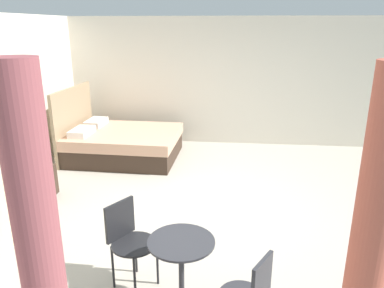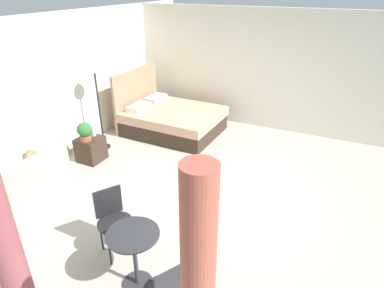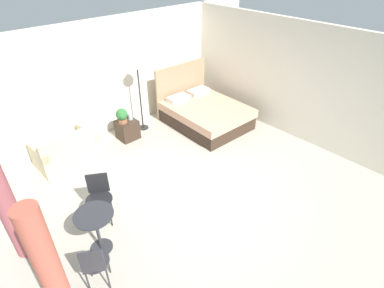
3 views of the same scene
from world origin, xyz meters
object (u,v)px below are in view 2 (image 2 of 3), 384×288
(bed, at_px, (171,119))
(floor_lamp, at_px, (95,75))
(cafe_chair_near_window, at_px, (112,215))
(potted_plant, at_px, (85,131))
(nightstand, at_px, (91,149))
(vase, at_px, (93,132))
(couch, at_px, (25,185))
(balcony_table, at_px, (134,250))

(bed, distance_m, floor_lamp, 2.00)
(cafe_chair_near_window, bearing_deg, bed, 17.69)
(potted_plant, xyz_separation_m, floor_lamp, (0.64, 0.16, 0.87))
(nightstand, xyz_separation_m, potted_plant, (-0.10, -0.01, 0.42))
(bed, height_order, vase, bed)
(bed, distance_m, potted_plant, 2.12)
(couch, bearing_deg, vase, -0.67)
(vase, bearing_deg, nightstand, 178.48)
(couch, relative_size, vase, 8.10)
(vase, xyz_separation_m, balcony_table, (-2.21, -2.45, -0.04))
(nightstand, bearing_deg, vase, -1.52)
(couch, relative_size, floor_lamp, 0.69)
(potted_plant, bearing_deg, vase, 2.75)
(potted_plant, height_order, floor_lamp, floor_lamp)
(potted_plant, xyz_separation_m, vase, (0.22, 0.01, -0.11))
(floor_lamp, relative_size, cafe_chair_near_window, 2.10)
(vase, distance_m, cafe_chair_near_window, 2.64)
(vase, relative_size, floor_lamp, 0.09)
(balcony_table, bearing_deg, potted_plant, 50.86)
(couch, relative_size, cafe_chair_near_window, 1.45)
(bed, bearing_deg, floor_lamp, 146.10)
(bed, height_order, potted_plant, bed)
(vase, bearing_deg, balcony_table, -131.99)
(balcony_table, bearing_deg, bed, 23.51)
(couch, distance_m, floor_lamp, 2.37)
(vase, bearing_deg, bed, -22.90)
(couch, xyz_separation_m, vase, (1.60, -0.02, 0.26))
(vase, bearing_deg, floor_lamp, 19.54)
(floor_lamp, bearing_deg, vase, -160.46)
(floor_lamp, bearing_deg, balcony_table, -135.31)
(bed, distance_m, couch, 3.42)
(potted_plant, relative_size, floor_lamp, 0.19)
(floor_lamp, distance_m, cafe_chair_near_window, 3.21)
(balcony_table, xyz_separation_m, cafe_chair_near_window, (0.36, 0.57, 0.02))
(potted_plant, height_order, vase, potted_plant)
(nightstand, relative_size, cafe_chair_near_window, 0.55)
(potted_plant, relative_size, balcony_table, 0.47)
(potted_plant, relative_size, cafe_chair_near_window, 0.41)
(nightstand, distance_m, floor_lamp, 1.41)
(couch, xyz_separation_m, floor_lamp, (2.02, 0.13, 1.24))
(potted_plant, height_order, balcony_table, potted_plant)
(vase, height_order, balcony_table, balcony_table)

